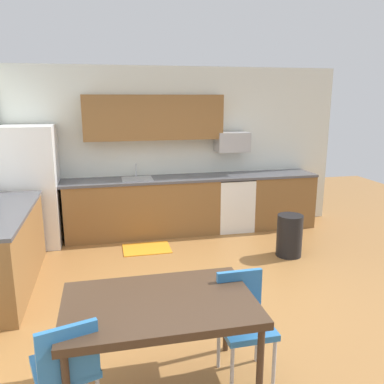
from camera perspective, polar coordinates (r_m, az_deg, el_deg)
name	(u,v)px	position (r m, az deg, el deg)	size (l,w,h in m)	color
ground_plane	(211,298)	(4.66, 2.77, -14.91)	(12.00, 12.00, 0.00)	#9E6B38
wall_back	(171,150)	(6.75, -3.07, 6.09)	(5.80, 0.10, 2.70)	silver
cabinet_run_back	(143,208)	(6.52, -7.02, -2.34)	(2.45, 0.60, 0.90)	brown
cabinet_run_back_right	(279,200)	(7.14, 12.32, -1.17)	(1.10, 0.60, 0.90)	brown
cabinet_run_left	(5,251)	(5.21, -25.25, -7.69)	(0.60, 2.00, 0.90)	brown
countertop_back	(175,179)	(6.48, -2.51, 1.93)	(4.80, 0.64, 0.04)	#4C4C51
countertop_left	(0,213)	(5.07, -25.78, -2.72)	(0.64, 2.00, 0.04)	#4C4C51
upper_cabinets_back	(154,117)	(6.44, -5.48, 10.61)	(2.20, 0.34, 0.70)	brown
refrigerator	(32,187)	(6.40, -21.97, 0.68)	(0.76, 0.70, 1.81)	white
oven_range	(232,203)	(6.83, 5.82, -1.54)	(0.60, 0.60, 0.91)	white
microwave	(232,142)	(6.73, 5.76, 7.16)	(0.54, 0.36, 0.32)	#9EA0A5
sink_basin	(137,183)	(6.41, -7.85, 1.32)	(0.48, 0.40, 0.14)	#A5A8AD
sink_faucet	(136,171)	(6.56, -8.03, 3.01)	(0.02, 0.02, 0.24)	#B2B5BA
dining_table	(159,308)	(3.04, -4.69, -16.29)	(1.40, 0.90, 0.77)	#422D1E
chair_near_table	(243,316)	(3.36, 7.35, -17.27)	(0.41, 0.41, 0.85)	#2D72B7
chair_far_side	(66,366)	(2.95, -17.56, -22.62)	(0.50, 0.50, 0.85)	#2D72B7
trash_bin	(289,235)	(5.84, 13.78, -6.07)	(0.36, 0.36, 0.60)	black
floor_mat	(147,249)	(6.05, -6.51, -8.05)	(0.70, 0.50, 0.01)	orange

